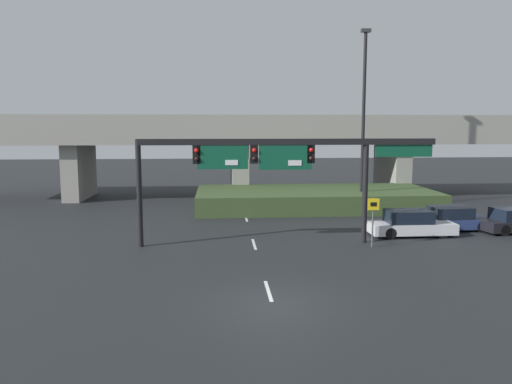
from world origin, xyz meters
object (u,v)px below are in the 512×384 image
at_px(highway_light_pole_near, 363,116).
at_px(speed_limit_sign, 373,215).
at_px(parked_sedan_near_right, 410,224).
at_px(parked_sedan_mid_right, 452,219).
at_px(signal_gantry, 276,158).

bearing_deg(highway_light_pole_near, speed_limit_sign, -103.36).
bearing_deg(parked_sedan_near_right, speed_limit_sign, -139.85).
height_order(parked_sedan_near_right, parked_sedan_mid_right, parked_sedan_near_right).
relative_size(parked_sedan_near_right, parked_sedan_mid_right, 1.08).
height_order(signal_gantry, highway_light_pole_near, highway_light_pole_near).
bearing_deg(parked_sedan_mid_right, signal_gantry, -168.52).
distance_m(speed_limit_sign, highway_light_pole_near, 12.81).
relative_size(speed_limit_sign, highway_light_pole_near, 0.20).
bearing_deg(speed_limit_sign, highway_light_pole_near, 76.64).
bearing_deg(signal_gantry, parked_sedan_near_right, 10.58).
bearing_deg(highway_light_pole_near, parked_sedan_mid_right, -65.85).
bearing_deg(parked_sedan_near_right, parked_sedan_mid_right, 23.47).
distance_m(speed_limit_sign, parked_sedan_mid_right, 7.27).
distance_m(signal_gantry, speed_limit_sign, 5.74).
bearing_deg(parked_sedan_mid_right, highway_light_pole_near, 111.23).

